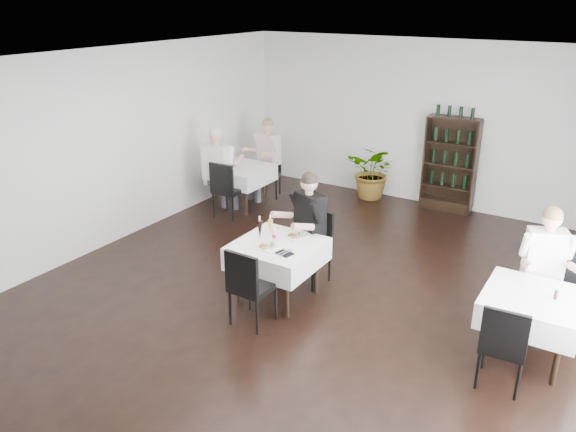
# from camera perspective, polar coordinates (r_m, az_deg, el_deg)

# --- Properties ---
(room_shell) EXTENTS (9.00, 9.00, 9.00)m
(room_shell) POSITION_cam_1_polar(r_m,az_deg,el_deg) (6.69, 1.06, 2.37)
(room_shell) COLOR black
(room_shell) RESTS_ON ground
(wine_shelf) EXTENTS (0.90, 0.28, 1.75)m
(wine_shelf) POSITION_cam_1_polar(r_m,az_deg,el_deg) (10.49, 16.10, 4.97)
(wine_shelf) COLOR black
(wine_shelf) RESTS_ON ground
(main_table) EXTENTS (1.03, 1.03, 0.77)m
(main_table) POSITION_cam_1_polar(r_m,az_deg,el_deg) (7.17, -1.06, -3.85)
(main_table) COLOR black
(main_table) RESTS_ON ground
(left_table) EXTENTS (0.98, 0.98, 0.77)m
(left_table) POSITION_cam_1_polar(r_m,az_deg,el_deg) (10.37, -4.78, 4.25)
(left_table) COLOR black
(left_table) RESTS_ON ground
(right_table) EXTENTS (0.98, 0.98, 0.77)m
(right_table) POSITION_cam_1_polar(r_m,az_deg,el_deg) (6.54, 23.52, -8.54)
(right_table) COLOR black
(right_table) RESTS_ON ground
(potted_tree) EXTENTS (0.97, 0.84, 1.07)m
(potted_tree) POSITION_cam_1_polar(r_m,az_deg,el_deg) (10.91, 8.72, 4.48)
(potted_tree) COLOR #22521C
(potted_tree) RESTS_ON ground
(main_chair_far) EXTENTS (0.51, 0.51, 1.00)m
(main_chair_far) POSITION_cam_1_polar(r_m,az_deg,el_deg) (7.62, 2.59, -2.66)
(main_chair_far) COLOR black
(main_chair_far) RESTS_ON ground
(main_chair_near) EXTENTS (0.46, 0.47, 0.99)m
(main_chair_near) POSITION_cam_1_polar(r_m,az_deg,el_deg) (6.61, -4.06, -6.82)
(main_chair_near) COLOR black
(main_chair_near) RESTS_ON ground
(left_chair_far) EXTENTS (0.51, 0.51, 0.87)m
(left_chair_far) POSITION_cam_1_polar(r_m,az_deg,el_deg) (10.96, -1.82, 4.59)
(left_chair_far) COLOR black
(left_chair_far) RESTS_ON ground
(left_chair_near) EXTENTS (0.49, 0.50, 1.03)m
(left_chair_near) POSITION_cam_1_polar(r_m,az_deg,el_deg) (9.83, -6.31, 3.00)
(left_chair_near) COLOR black
(left_chair_near) RESTS_ON ground
(right_chair_far) EXTENTS (0.54, 0.54, 1.01)m
(right_chair_far) POSITION_cam_1_polar(r_m,az_deg,el_deg) (7.29, 25.52, -6.10)
(right_chair_far) COLOR black
(right_chair_far) RESTS_ON ground
(right_chair_near) EXTENTS (0.46, 0.47, 0.95)m
(right_chair_near) POSITION_cam_1_polar(r_m,az_deg,el_deg) (6.00, 21.06, -11.87)
(right_chair_near) COLOR black
(right_chair_near) RESTS_ON ground
(diner_main) EXTENTS (0.70, 0.74, 1.56)m
(diner_main) POSITION_cam_1_polar(r_m,az_deg,el_deg) (7.47, 1.65, -0.40)
(diner_main) COLOR #3E3F46
(diner_main) RESTS_ON ground
(diner_left_far) EXTENTS (0.64, 0.67, 1.55)m
(diner_left_far) POSITION_cam_1_polar(r_m,az_deg,el_deg) (10.75, -2.33, 6.49)
(diner_left_far) COLOR #3E3F46
(diner_left_far) RESTS_ON ground
(diner_left_near) EXTENTS (0.64, 0.66, 1.61)m
(diner_left_near) POSITION_cam_1_polar(r_m,az_deg,el_deg) (9.92, -7.00, 5.27)
(diner_left_near) COLOR #3E3F46
(diner_left_near) RESTS_ON ground
(diner_right_far) EXTENTS (0.68, 0.71, 1.53)m
(diner_right_far) POSITION_cam_1_polar(r_m,az_deg,el_deg) (7.01, 24.76, -4.24)
(diner_right_far) COLOR #3E3F46
(diner_right_far) RESTS_ON ground
(plate_far) EXTENTS (0.29, 0.29, 0.07)m
(plate_far) POSITION_cam_1_polar(r_m,az_deg,el_deg) (7.27, 0.74, -2.06)
(plate_far) COLOR white
(plate_far) RESTS_ON main_table
(plate_near) EXTENTS (0.25, 0.25, 0.08)m
(plate_near) POSITION_cam_1_polar(r_m,az_deg,el_deg) (6.97, -2.15, -3.15)
(plate_near) COLOR white
(plate_near) RESTS_ON main_table
(pilsner_dark) EXTENTS (0.07, 0.07, 0.32)m
(pilsner_dark) POSITION_cam_1_polar(r_m,az_deg,el_deg) (7.18, -2.88, -1.41)
(pilsner_dark) COLOR black
(pilsner_dark) RESTS_ON main_table
(pilsner_lager) EXTENTS (0.07, 0.07, 0.30)m
(pilsner_lager) POSITION_cam_1_polar(r_m,az_deg,el_deg) (7.25, -1.80, -1.22)
(pilsner_lager) COLOR gold
(pilsner_lager) RESTS_ON main_table
(coke_bottle) EXTENTS (0.06, 0.06, 0.23)m
(coke_bottle) POSITION_cam_1_polar(r_m,az_deg,el_deg) (7.12, -1.40, -1.91)
(coke_bottle) COLOR silver
(coke_bottle) RESTS_ON main_table
(napkin_cutlery) EXTENTS (0.23, 0.22, 0.02)m
(napkin_cutlery) POSITION_cam_1_polar(r_m,az_deg,el_deg) (6.82, -0.35, -3.80)
(napkin_cutlery) COLOR black
(napkin_cutlery) RESTS_ON main_table
(pepper_mill) EXTENTS (0.04, 0.04, 0.10)m
(pepper_mill) POSITION_cam_1_polar(r_m,az_deg,el_deg) (6.46, 25.56, -7.25)
(pepper_mill) COLOR black
(pepper_mill) RESTS_ON right_table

